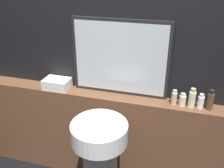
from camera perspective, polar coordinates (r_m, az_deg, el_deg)
wall_back at (r=2.14m, az=-0.53°, el=6.80°), size 8.00×0.06×2.50m
vanity_counter at (r=2.42m, az=-1.26°, el=-12.09°), size 2.60×0.17×0.92m
pedestal_sink at (r=2.04m, az=-2.73°, el=-17.52°), size 0.42×0.42×0.92m
mirror at (r=2.07m, az=1.79°, el=5.91°), size 0.82×0.03×0.65m
towel_stack at (r=2.32m, az=-12.43°, el=0.08°), size 0.23×0.16×0.09m
shampoo_bottle at (r=2.06m, az=14.01°, el=-3.08°), size 0.05×0.05×0.13m
conditioner_bottle at (r=2.06m, az=15.80°, el=-3.52°), size 0.05×0.05×0.11m
lotion_bottle at (r=2.06m, az=17.83°, el=-3.15°), size 0.05×0.05×0.16m
body_wash_bottle at (r=2.07m, az=19.63°, el=-3.80°), size 0.05×0.05×0.12m
hand_soap_bottle at (r=2.07m, az=21.53°, el=-3.53°), size 0.05×0.05×0.17m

